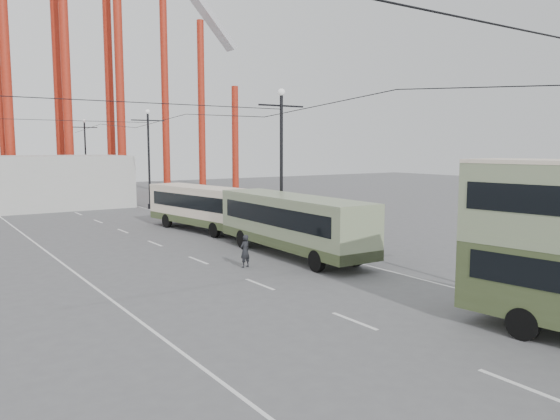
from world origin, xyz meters
TOP-DOWN VIEW (x-y plane):
  - ground at (0.00, 0.00)m, footprint 160.00×160.00m
  - road_markings at (-0.86, 19.70)m, footprint 12.52×120.00m
  - lamp_post_mid at (5.60, 18.00)m, footprint 3.20×0.44m
  - lamp_post_far at (5.60, 40.00)m, footprint 3.20×0.44m
  - lamp_post_distant at (5.60, 62.00)m, footprint 3.20×0.44m
  - fairground_shed at (-6.00, 47.00)m, footprint 22.00×10.00m
  - single_decker_green at (3.78, 14.30)m, footprint 3.01×11.53m
  - single_decker_cream at (3.71, 25.21)m, footprint 3.83×10.17m
  - pedestrian at (0.18, 13.22)m, footprint 0.67×0.52m

SIDE VIEW (x-z plane):
  - ground at x=0.00m, z-range 0.00..0.00m
  - road_markings at x=-0.86m, z-range 0.00..0.01m
  - pedestrian at x=0.18m, z-range 0.00..1.61m
  - single_decker_cream at x=3.71m, z-range 0.20..3.28m
  - single_decker_green at x=3.78m, z-range 0.21..3.45m
  - fairground_shed at x=-6.00m, z-range 0.00..5.00m
  - lamp_post_mid at x=5.60m, z-range 0.02..9.34m
  - lamp_post_far at x=5.60m, z-range 0.02..9.34m
  - lamp_post_distant at x=5.60m, z-range 0.02..9.34m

